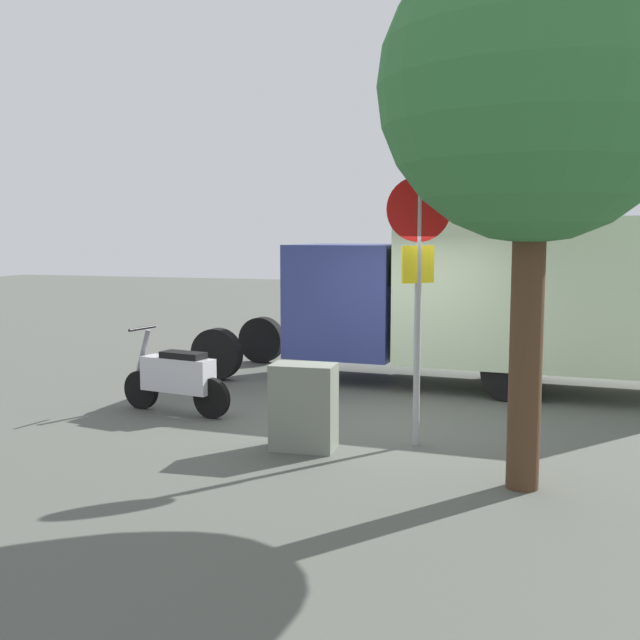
% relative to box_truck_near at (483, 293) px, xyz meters
% --- Properties ---
extents(ground_plane, '(60.00, 60.00, 0.00)m').
position_rel_box_truck_near_xyz_m(ground_plane, '(1.01, 2.88, -1.57)').
color(ground_plane, '#4E514A').
extents(box_truck_near, '(8.17, 2.47, 2.78)m').
position_rel_box_truck_near_xyz_m(box_truck_near, '(0.00, 0.00, 0.00)').
color(box_truck_near, black).
rests_on(box_truck_near, ground).
extents(motorcycle, '(1.80, 0.64, 1.20)m').
position_rel_box_truck_near_xyz_m(motorcycle, '(3.89, 3.26, -1.05)').
color(motorcycle, black).
rests_on(motorcycle, ground).
extents(stop_sign, '(0.71, 0.33, 3.19)m').
position_rel_box_truck_near_xyz_m(stop_sign, '(0.38, 3.83, 0.56)').
color(stop_sign, '#9E9EA3').
rests_on(stop_sign, ground).
extents(street_tree, '(2.98, 2.98, 5.41)m').
position_rel_box_truck_near_xyz_m(street_tree, '(-0.92, 5.03, 2.33)').
color(street_tree, '#47301E').
rests_on(street_tree, ground).
extents(utility_cabinet, '(0.77, 0.50, 1.02)m').
position_rel_box_truck_near_xyz_m(utility_cabinet, '(1.61, 4.39, -1.06)').
color(utility_cabinet, slate).
rests_on(utility_cabinet, ground).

